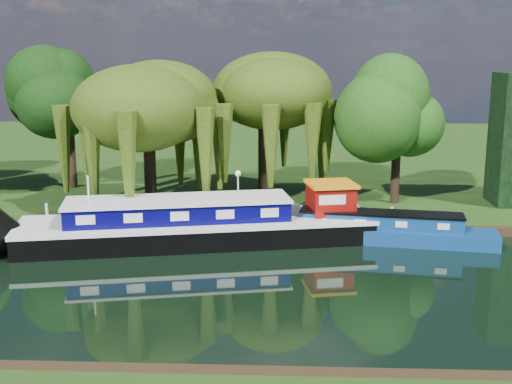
{
  "coord_description": "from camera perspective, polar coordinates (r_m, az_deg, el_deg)",
  "views": [
    {
      "loc": [
        3.13,
        -25.55,
        9.63
      ],
      "look_at": [
        1.75,
        5.71,
        2.8
      ],
      "focal_mm": 45.0,
      "sensor_mm": 36.0,
      "label": 1
    }
  ],
  "objects": [
    {
      "name": "willow_left",
      "position": [
        37.83,
        -9.59,
        7.3
      ],
      "size": [
        6.88,
        6.88,
        8.24
      ],
      "color": "black",
      "rests_on": "far_bank"
    },
    {
      "name": "dutch_barge",
      "position": [
        33.23,
        -4.88,
        -2.88
      ],
      "size": [
        18.6,
        7.67,
        3.83
      ],
      "rotation": [
        0.0,
        0.0,
        0.2
      ],
      "color": "black",
      "rests_on": "ground"
    },
    {
      "name": "tree_far_right",
      "position": [
        40.11,
        12.52,
        6.59
      ],
      "size": [
        4.78,
        4.78,
        7.82
      ],
      "color": "black",
      "rests_on": "far_bank"
    },
    {
      "name": "narrowboat",
      "position": [
        33.91,
        10.99,
        -3.35
      ],
      "size": [
        11.88,
        3.72,
        1.71
      ],
      "rotation": [
        0.0,
        0.0,
        -0.15
      ],
      "color": "navy",
      "rests_on": "ground"
    },
    {
      "name": "mooring_posts",
      "position": [
        35.22,
        -3.47,
        -1.98
      ],
      "size": [
        19.16,
        0.16,
        1.0
      ],
      "color": "silver",
      "rests_on": "far_bank"
    },
    {
      "name": "reeds_near",
      "position": [
        20.48,
        13.21,
        -14.35
      ],
      "size": [
        33.7,
        1.5,
        1.1
      ],
      "color": "#174712",
      "rests_on": "ground"
    },
    {
      "name": "willow_right",
      "position": [
        40.36,
        0.7,
        7.93
      ],
      "size": [
        6.86,
        6.86,
        8.35
      ],
      "color": "black",
      "rests_on": "far_bank"
    },
    {
      "name": "ground",
      "position": [
        27.48,
        -4.22,
        -8.24
      ],
      "size": [
        120.0,
        120.0,
        0.0
      ],
      "primitive_type": "plane",
      "color": "black"
    },
    {
      "name": "lamppost",
      "position": [
        36.85,
        -1.61,
        1.02
      ],
      "size": [
        0.36,
        0.36,
        2.56
      ],
      "color": "silver",
      "rests_on": "far_bank"
    },
    {
      "name": "tree_far_mid",
      "position": [
        45.65,
        -16.39,
        7.91
      ],
      "size": [
        5.38,
        5.38,
        8.81
      ],
      "color": "black",
      "rests_on": "far_bank"
    },
    {
      "name": "far_bank",
      "position": [
        60.36,
        -0.47,
        3.35
      ],
      "size": [
        120.0,
        52.0,
        0.45
      ],
      "primitive_type": "cube",
      "color": "#17340E",
      "rests_on": "ground"
    }
  ]
}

